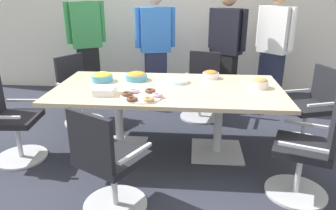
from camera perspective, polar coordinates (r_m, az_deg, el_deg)
ground_plane at (r=3.67m, az=0.00°, el=-8.16°), size 10.00×10.00×0.01m
back_wall at (r=5.64m, az=2.18°, el=16.71°), size 8.00×0.10×2.80m
conference_table at (r=3.42m, az=0.00°, el=1.18°), size 2.40×1.20×0.75m
office_chair_0 at (r=2.61m, az=-10.70°, el=-10.85°), size 0.73×0.73×0.91m
office_chair_1 at (r=2.99m, az=23.88°, el=-8.12°), size 0.69×0.69×0.91m
office_chair_2 at (r=4.02m, az=24.18°, el=-0.99°), size 0.68×0.68×0.91m
office_chair_3 at (r=4.50m, az=5.94°, el=2.84°), size 0.66×0.66×0.91m
office_chair_4 at (r=4.45m, az=-15.57°, el=1.99°), size 0.74×0.74×0.91m
office_chair_5 at (r=3.72m, az=-26.39°, el=-3.03°), size 0.58×0.58×0.91m
person_standing_0 at (r=5.22m, az=-14.37°, el=10.98°), size 0.57×0.40×1.83m
person_standing_1 at (r=4.93m, az=-2.27°, el=10.43°), size 0.61×0.33×1.74m
person_standing_2 at (r=4.88m, az=10.37°, el=9.95°), size 0.56×0.42×1.72m
person_standing_3 at (r=5.04m, az=18.40°, el=9.81°), size 0.50×0.48×1.76m
snack_bowl_chips_yellow at (r=3.67m, az=-11.74°, el=4.98°), size 0.24×0.24×0.11m
snack_bowl_cookies at (r=3.49m, az=16.12°, el=3.86°), size 0.19×0.19×0.11m
snack_bowl_pretzels at (r=3.76m, az=7.67°, el=5.47°), size 0.19×0.19×0.09m
snack_bowl_chips_orange at (r=3.66m, az=-5.68°, el=5.19°), size 0.25×0.25×0.10m
donut_platter at (r=3.07m, az=-4.76°, el=1.68°), size 0.40×0.39×0.04m
plate_stack at (r=3.55m, az=1.82°, el=4.32°), size 0.24×0.24×0.04m
napkin_pile at (r=3.20m, az=-11.26°, el=2.49°), size 0.20×0.20×0.07m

